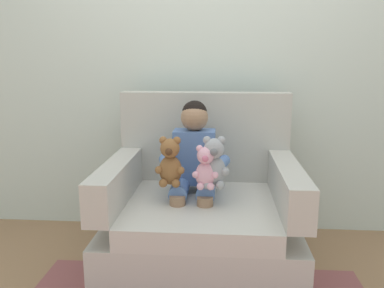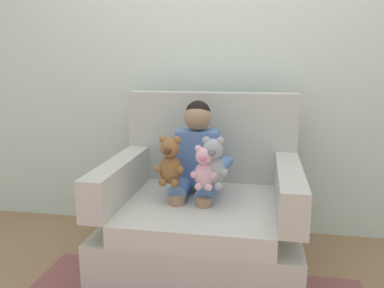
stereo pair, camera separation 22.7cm
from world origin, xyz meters
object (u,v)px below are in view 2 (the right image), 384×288
at_px(plush_brown, 170,162).
at_px(seated_child, 196,162).
at_px(plush_grey, 213,164).
at_px(plush_pink, 204,169).
at_px(armchair, 203,216).

bearing_deg(plush_brown, seated_child, 53.78).
height_order(seated_child, plush_grey, seated_child).
bearing_deg(seated_child, plush_brown, -128.51).
distance_m(seated_child, plush_pink, 0.22).
bearing_deg(seated_child, plush_grey, -54.47).
xyz_separation_m(plush_pink, plush_brown, (-0.21, 0.04, 0.02)).
distance_m(armchair, plush_brown, 0.43).
height_order(plush_brown, plush_grey, plush_grey).
relative_size(seated_child, plush_pink, 3.29).
relative_size(plush_brown, plush_grey, 0.97).
distance_m(armchair, seated_child, 0.35).
distance_m(armchair, plush_grey, 0.41).
distance_m(plush_pink, plush_grey, 0.06).
xyz_separation_m(plush_pink, plush_grey, (0.05, 0.03, 0.02)).
relative_size(seated_child, plush_grey, 2.78).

